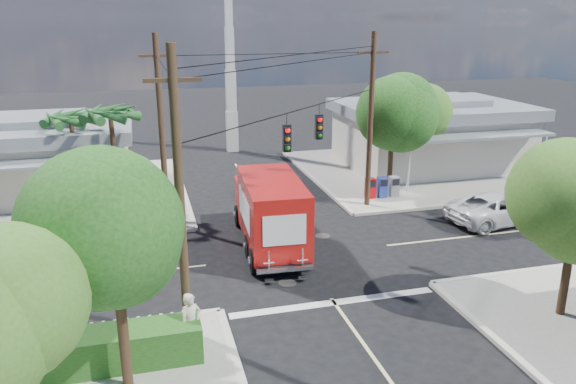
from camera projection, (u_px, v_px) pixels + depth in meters
name	position (u px, v px, depth m)	size (l,w,h in m)	color
ground	(300.00, 255.00, 23.79)	(120.00, 120.00, 0.00)	black
sidewalk_ne	(414.00, 171.00, 36.49)	(14.12, 14.12, 0.14)	gray
sidewalk_nw	(57.00, 198.00, 31.11)	(14.12, 14.12, 0.14)	gray
road_markings	(310.00, 269.00, 22.43)	(32.00, 32.00, 0.01)	beige
building_ne	(431.00, 133.00, 37.22)	(11.80, 10.20, 4.50)	beige
building_nw	(35.00, 155.00, 31.65)	(10.80, 10.20, 4.30)	beige
radio_tower	(230.00, 75.00, 40.67)	(0.80, 0.80, 17.00)	silver
tree_sw_front	(115.00, 243.00, 13.81)	(3.88, 3.78, 6.03)	#422D1C
tree_ne_front	(394.00, 111.00, 30.38)	(4.21, 4.14, 6.66)	#422D1C
tree_ne_back	(417.00, 114.00, 33.23)	(3.77, 3.66, 5.82)	#422D1C
palm_nw_front	(110.00, 116.00, 27.34)	(3.01, 3.08, 5.59)	#422D1C
palm_nw_back	(71.00, 120.00, 28.34)	(3.01, 3.08, 5.19)	#422D1C
utility_poles	(254.00, 141.00, 23.48)	(12.00, 10.68, 9.00)	#473321
picket_fence	(99.00, 336.00, 16.49)	(5.94, 0.06, 1.00)	silver
hedge_sw	(90.00, 352.00, 15.70)	(6.20, 1.20, 1.10)	#174813
vending_boxes	(382.00, 187.00, 30.91)	(1.90, 0.50, 1.10)	#C0090C
delivery_truck	(270.00, 211.00, 24.22)	(2.81, 7.59, 3.23)	black
parked_car	(499.00, 208.00, 27.38)	(2.45, 5.31, 1.48)	silver
pedestrian	(191.00, 323.00, 16.40)	(0.69, 0.45, 1.88)	beige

